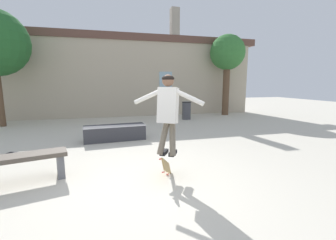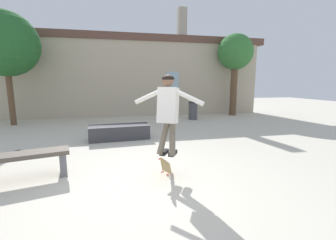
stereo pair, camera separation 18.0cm
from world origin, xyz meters
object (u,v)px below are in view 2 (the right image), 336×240
skate_ledge (120,132)px  skateboard_resting (28,152)px  tree_left (5,44)px  skater (168,108)px  park_bench (18,161)px  skateboard_flipping (166,166)px  trash_bin (193,110)px  tree_right (235,54)px

skate_ledge → skateboard_resting: size_ratio=2.37×
tree_left → skater: (5.22, -6.59, -1.97)m
skateboard_resting → park_bench: bearing=-52.3°
park_bench → skateboard_resting: park_bench is taller
skateboard_resting → skateboard_flipping: bearing=-12.0°
tree_left → park_bench: (2.56, -6.19, -2.91)m
park_bench → skater: bearing=-22.8°
park_bench → skateboard_resting: size_ratio=2.21×
trash_bin → skateboard_resting: trash_bin is taller
park_bench → skateboard_flipping: (2.61, -0.49, -0.13)m
tree_right → trash_bin: 3.95m
tree_right → skate_ledge: bearing=-145.5°
trash_bin → tree_right: bearing=19.9°
skater → skateboard_resting: (-3.09, 2.04, -1.24)m
tree_right → skater: 9.20m
skateboard_resting → tree_left: bearing=138.0°
skateboard_resting → skater: bearing=-10.6°
skate_ledge → skater: bearing=-79.0°
tree_left → trash_bin: bearing=-1.7°
park_bench → trash_bin: (5.29, 5.95, 0.08)m
skate_ledge → trash_bin: trash_bin is taller
park_bench → skateboard_resting: 1.72m
skateboard_resting → skate_ledge: bearing=48.5°
trash_bin → skateboard_flipping: trash_bin is taller
tree_right → skateboard_resting: bearing=-147.7°
skater → skateboard_resting: size_ratio=1.85×
park_bench → skate_ledge: 3.24m
park_bench → skateboard_resting: (-0.43, 1.64, -0.31)m
tree_right → skateboard_flipping: (-5.29, -7.38, -3.01)m
skate_ledge → park_bench: bearing=-128.1°
skateboard_resting → trash_bin: bearing=60.0°
tree_right → skater: (-5.24, -7.30, -1.96)m
trash_bin → skate_ledge: bearing=-137.1°
skate_ledge → skateboard_resting: skate_ledge is taller
park_bench → skater: size_ratio=1.19×
trash_bin → skateboard_flipping: (-2.68, -6.43, -0.20)m
tree_left → trash_bin: (7.85, -0.24, -2.83)m
skater → skateboard_flipping: bearing=178.3°
tree_right → skateboard_flipping: size_ratio=5.43×
skate_ledge → trash_bin: 4.78m
tree_left → skateboard_resting: bearing=-64.9°
tree_left → skateboard_flipping: (5.17, -6.67, -3.03)m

